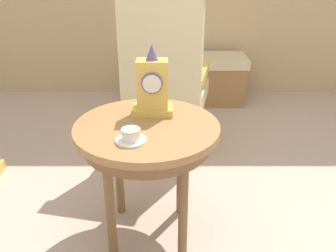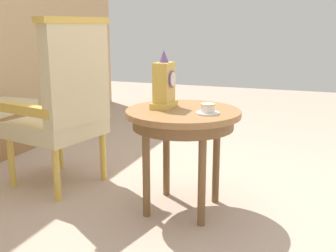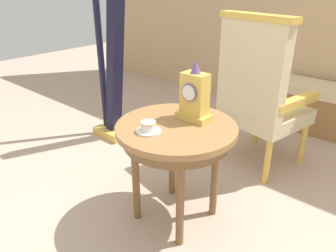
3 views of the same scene
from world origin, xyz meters
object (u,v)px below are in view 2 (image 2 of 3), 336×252
(side_table, at_px, (183,123))
(mantel_clock, at_px, (164,85))
(teacup_left, at_px, (208,109))
(armchair, at_px, (65,102))

(side_table, xyz_separation_m, mantel_clock, (0.02, 0.13, 0.21))
(teacup_left, bearing_deg, armchair, 82.63)
(side_table, distance_m, armchair, 0.85)
(side_table, relative_size, mantel_clock, 1.98)
(side_table, relative_size, armchair, 0.58)
(mantel_clock, height_order, armchair, armchair)
(mantel_clock, relative_size, armchair, 0.29)
(side_table, xyz_separation_m, teacup_left, (-0.06, -0.16, 0.10))
(teacup_left, height_order, armchair, armchair)
(armchair, bearing_deg, side_table, -94.99)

